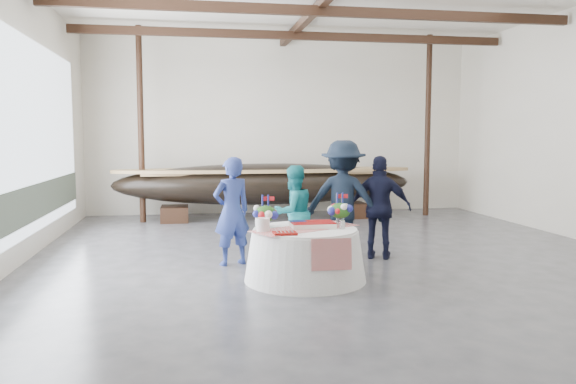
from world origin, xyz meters
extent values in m
cube|color=#3D3D42|center=(0.00, 0.00, 0.00)|extent=(10.00, 12.00, 0.01)
cube|color=silver|center=(0.00, 6.00, 2.25)|extent=(10.00, 0.02, 4.50)
cube|color=silver|center=(-5.00, 0.00, 2.25)|extent=(0.02, 12.00, 4.50)
cube|color=black|center=(0.00, 1.50, 4.25)|extent=(9.80, 0.12, 0.18)
cube|color=black|center=(0.00, 4.00, 4.25)|extent=(9.80, 0.12, 0.18)
cylinder|color=black|center=(-3.50, 4.72, 2.25)|extent=(0.14, 0.14, 4.50)
cylinder|color=black|center=(3.50, 4.72, 2.25)|extent=(0.14, 0.14, 4.50)
cube|color=silver|center=(-4.95, 1.00, 2.00)|extent=(0.02, 7.00, 3.20)
cube|color=#596654|center=(-4.94, 1.00, 0.90)|extent=(0.02, 7.00, 0.60)
cube|color=black|center=(-2.77, 4.72, 0.18)|extent=(0.63, 0.81, 0.36)
cube|color=black|center=(1.55, 4.72, 0.18)|extent=(0.63, 0.81, 0.36)
ellipsoid|color=black|center=(-0.61, 4.72, 0.86)|extent=(7.21, 1.44, 0.99)
cube|color=#9E7A4C|center=(-0.61, 4.72, 1.13)|extent=(5.77, 0.95, 0.05)
cone|color=silver|center=(-0.83, -1.15, 0.35)|extent=(1.69, 1.69, 0.70)
cylinder|color=silver|center=(-0.83, -1.15, 0.71)|extent=(1.43, 1.43, 0.04)
cube|color=#B71212|center=(-0.83, -1.15, 0.73)|extent=(1.63, 1.22, 0.01)
cube|color=white|center=(-0.72, -1.10, 0.76)|extent=(0.60, 0.40, 0.07)
cylinder|color=white|center=(-1.43, -1.30, 0.82)|extent=(0.18, 0.18, 0.18)
cylinder|color=white|center=(-1.40, -0.83, 0.84)|extent=(0.18, 0.18, 0.23)
cube|color=maroon|center=(-1.18, -1.57, 0.74)|extent=(0.30, 0.24, 0.03)
cone|color=silver|center=(-0.33, -1.27, 0.79)|extent=(0.09, 0.09, 0.12)
imported|color=navy|center=(-1.76, -0.02, 0.84)|extent=(0.72, 0.61, 1.68)
imported|color=teal|center=(-0.75, 0.20, 0.77)|extent=(0.91, 0.83, 1.53)
imported|color=black|center=(0.07, 0.18, 0.97)|extent=(1.42, 1.10, 1.93)
imported|color=black|center=(0.65, 0.02, 0.84)|extent=(1.07, 0.76, 1.68)
camera|label=1|loc=(-2.36, -8.65, 1.98)|focal=35.00mm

